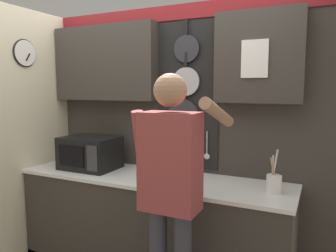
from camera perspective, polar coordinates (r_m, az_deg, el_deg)
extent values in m
cube|color=#38332D|center=(3.06, -2.97, -17.01)|extent=(2.40, 0.63, 0.86)
cube|color=white|center=(2.91, -3.02, -9.01)|extent=(2.43, 0.66, 0.03)
cube|color=#38332D|center=(3.14, -0.12, -1.74)|extent=(3.00, 0.04, 2.40)
cube|color=maroon|center=(3.15, -0.38, 19.00)|extent=(2.96, 0.02, 0.14)
cube|color=#38332D|center=(3.36, -10.94, 10.68)|extent=(1.13, 0.16, 0.73)
cube|color=#38332D|center=(2.75, 15.55, 11.47)|extent=(0.69, 0.16, 0.73)
cube|color=black|center=(2.99, 3.41, 5.24)|extent=(0.59, 0.01, 1.32)
cylinder|color=#2D2D33|center=(2.98, 3.24, 13.28)|extent=(0.24, 0.02, 0.24)
cube|color=black|center=(3.01, 3.22, 16.89)|extent=(0.02, 0.02, 0.14)
cylinder|color=#B7B7BC|center=(2.97, 3.17, 7.75)|extent=(0.25, 0.02, 0.25)
cube|color=black|center=(2.97, 3.15, 11.44)|extent=(0.02, 0.02, 0.13)
cylinder|color=#2D2D33|center=(2.99, 2.66, 1.82)|extent=(0.30, 0.02, 0.30)
cube|color=black|center=(2.97, 2.64, 5.96)|extent=(0.02, 0.02, 0.13)
cylinder|color=black|center=(3.08, -0.28, -1.96)|extent=(0.01, 0.01, 0.16)
ellipsoid|color=black|center=(3.10, -0.28, -3.66)|extent=(0.04, 0.01, 0.04)
cylinder|color=red|center=(3.05, 1.08, -2.29)|extent=(0.01, 0.01, 0.19)
ellipsoid|color=red|center=(3.07, 1.07, -4.27)|extent=(0.05, 0.01, 0.04)
cylinder|color=silver|center=(3.02, 2.46, -2.79)|extent=(0.01, 0.01, 0.23)
ellipsoid|color=silver|center=(3.04, 2.45, -5.16)|extent=(0.04, 0.01, 0.04)
cylinder|color=silver|center=(2.99, 3.88, -2.33)|extent=(0.01, 0.01, 0.17)
ellipsoid|color=silver|center=(3.00, 3.86, -4.20)|extent=(0.05, 0.01, 0.05)
cylinder|color=silver|center=(2.96, 5.31, -3.06)|extent=(0.01, 0.01, 0.23)
ellipsoid|color=silver|center=(2.99, 5.29, -5.54)|extent=(0.05, 0.01, 0.04)
cylinder|color=silver|center=(2.93, 6.79, -2.93)|extent=(0.01, 0.01, 0.21)
ellipsoid|color=silver|center=(2.96, 6.75, -5.28)|extent=(0.06, 0.01, 0.05)
cube|color=white|center=(2.66, 14.85, 11.25)|extent=(0.21, 0.02, 0.29)
cube|color=beige|center=(3.35, -25.38, -1.86)|extent=(0.04, 1.60, 2.40)
cylinder|color=white|center=(3.41, -23.64, 11.56)|extent=(0.02, 0.24, 0.24)
torus|color=black|center=(3.41, -23.69, 11.55)|extent=(0.02, 0.26, 0.26)
cube|color=black|center=(3.41, -23.20, 10.98)|extent=(0.01, 0.05, 0.08)
cube|color=black|center=(3.23, -13.43, -4.55)|extent=(0.52, 0.39, 0.31)
cube|color=black|center=(3.12, -16.52, -5.04)|extent=(0.28, 0.01, 0.19)
cube|color=#333338|center=(2.97, -13.10, -5.53)|extent=(0.11, 0.01, 0.23)
cube|color=brown|center=(2.86, -2.11, -6.95)|extent=(0.11, 0.15, 0.20)
cylinder|color=black|center=(2.82, -3.10, -4.39)|extent=(0.02, 0.03, 0.07)
cylinder|color=black|center=(2.81, -2.84, -4.48)|extent=(0.02, 0.03, 0.06)
cylinder|color=black|center=(2.80, -2.58, -4.46)|extent=(0.02, 0.03, 0.07)
cylinder|color=black|center=(2.79, -2.31, -4.40)|extent=(0.02, 0.04, 0.07)
cylinder|color=black|center=(2.79, -2.04, -4.65)|extent=(0.02, 0.03, 0.05)
cylinder|color=black|center=(2.78, -1.78, -4.63)|extent=(0.02, 0.03, 0.06)
cylinder|color=white|center=(2.57, 17.94, -9.59)|extent=(0.11, 0.11, 0.13)
cylinder|color=tan|center=(2.56, 17.92, -7.52)|extent=(0.06, 0.05, 0.21)
cylinder|color=silver|center=(2.54, 18.05, -6.88)|extent=(0.05, 0.05, 0.28)
cylinder|color=silver|center=(2.56, 17.78, -7.31)|extent=(0.02, 0.05, 0.23)
cylinder|color=tan|center=(2.56, 17.84, -7.90)|extent=(0.04, 0.05, 0.18)
cube|color=#993D3D|center=(2.13, 0.40, -6.24)|extent=(0.38, 0.22, 0.65)
sphere|color=#A87A5B|center=(2.07, 0.41, 6.25)|extent=(0.22, 0.22, 0.22)
cylinder|color=#993D3D|center=(2.25, -4.61, -4.47)|extent=(0.08, 0.19, 0.58)
cylinder|color=#A87A5B|center=(2.25, 8.71, 2.20)|extent=(0.08, 0.57, 0.24)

